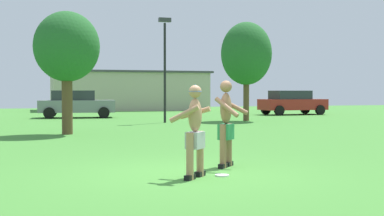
# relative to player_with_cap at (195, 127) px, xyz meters

# --- Properties ---
(ground_plane) EXTENTS (80.00, 80.00, 0.00)m
(ground_plane) POSITION_rel_player_with_cap_xyz_m (0.03, 0.45, -0.90)
(ground_plane) COLOR #428433
(player_with_cap) EXTENTS (0.81, 0.71, 1.65)m
(player_with_cap) POSITION_rel_player_with_cap_xyz_m (0.00, 0.00, 0.00)
(player_with_cap) COLOR black
(player_with_cap) RESTS_ON ground_plane
(player_in_green) EXTENTS (0.75, 0.78, 1.75)m
(player_in_green) POSITION_rel_player_with_cap_xyz_m (1.01, 1.09, 0.03)
(player_in_green) COLOR black
(player_in_green) RESTS_ON ground_plane
(frisbee) EXTENTS (0.26, 0.26, 0.03)m
(frisbee) POSITION_rel_player_with_cap_xyz_m (0.54, 0.06, -0.89)
(frisbee) COLOR white
(frisbee) RESTS_ON ground_plane
(car_gray_near_post) EXTENTS (4.46, 2.39, 1.58)m
(car_gray_near_post) POSITION_rel_player_with_cap_xyz_m (-0.21, 22.15, -0.08)
(car_gray_near_post) COLOR slate
(car_gray_near_post) RESTS_ON ground_plane
(car_red_mid_lot) EXTENTS (4.38, 2.19, 1.58)m
(car_red_mid_lot) POSITION_rel_player_with_cap_xyz_m (13.67, 22.03, -0.08)
(car_red_mid_lot) COLOR maroon
(car_red_mid_lot) RESTS_ON ground_plane
(lamp_post) EXTENTS (0.60, 0.24, 5.10)m
(lamp_post) POSITION_rel_player_with_cap_xyz_m (3.52, 15.96, 2.28)
(lamp_post) COLOR black
(lamp_post) RESTS_ON ground_plane
(outbuilding_behind_lot) EXTENTS (12.70, 6.64, 3.16)m
(outbuilding_behind_lot) POSITION_rel_player_with_cap_xyz_m (5.00, 34.10, 0.69)
(outbuilding_behind_lot) COLOR #B2A893
(outbuilding_behind_lot) RESTS_ON ground_plane
(tree_left_field) EXTENTS (2.63, 2.63, 5.12)m
(tree_left_field) POSITION_rel_player_with_cap_xyz_m (7.96, 16.29, 2.57)
(tree_left_field) COLOR brown
(tree_left_field) RESTS_ON ground_plane
(tree_right_field) EXTENTS (2.33, 2.33, 4.37)m
(tree_right_field) POSITION_rel_player_with_cap_xyz_m (-1.50, 10.34, 2.18)
(tree_right_field) COLOR brown
(tree_right_field) RESTS_ON ground_plane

